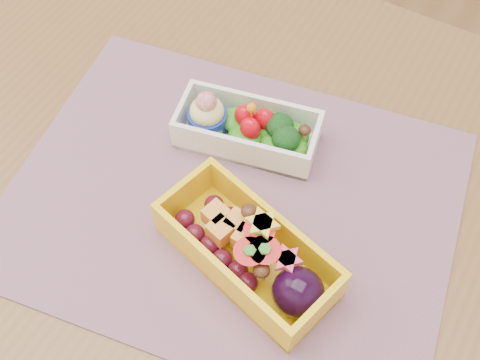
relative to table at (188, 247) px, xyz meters
The scene contains 4 objects.
table is the anchor object (origin of this frame).
placemat 0.11m from the table, 33.88° to the left, with size 0.46×0.35×0.00m, color gray.
bento_white 0.16m from the table, 79.60° to the left, with size 0.16×0.10×0.06m.
bento_yellow 0.16m from the table, 14.32° to the right, with size 0.20×0.12×0.06m.
Camera 1 is at (0.21, -0.25, 1.29)m, focal length 45.05 mm.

